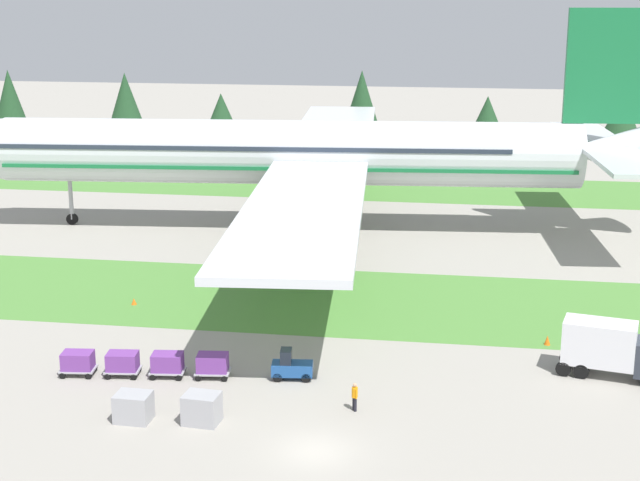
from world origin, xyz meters
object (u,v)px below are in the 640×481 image
cargo_dolly_third (123,362)px  taxiway_marker_1 (614,328)px  uld_container_0 (202,409)px  taxiway_marker_2 (134,301)px  cargo_dolly_second (167,363)px  uld_container_1 (133,407)px  catering_truck (614,348)px  taxiway_marker_3 (606,322)px  ground_crew_marshaller (355,396)px  cargo_dolly_fourth (78,361)px  taxiway_marker_0 (547,340)px  cargo_dolly_lead (213,364)px  baggage_tug (291,367)px  airliner (312,152)px

cargo_dolly_third → taxiway_marker_1: size_ratio=3.40×
uld_container_0 → taxiway_marker_2: 22.59m
cargo_dolly_second → taxiway_marker_2: cargo_dolly_second is taller
uld_container_1 → taxiway_marker_1: 35.04m
catering_truck → taxiway_marker_3: size_ratio=16.15×
ground_crew_marshaller → taxiway_marker_3: (16.63, 17.67, -0.72)m
cargo_dolly_third → taxiway_marker_2: size_ratio=4.57×
cargo_dolly_fourth → taxiway_marker_3: size_ratio=5.21×
cargo_dolly_fourth → taxiway_marker_2: size_ratio=4.57×
taxiway_marker_0 → catering_truck: bearing=-54.6°
catering_truck → ground_crew_marshaller: catering_truck is taller
cargo_dolly_second → cargo_dolly_fourth: bearing=-90.0°
ground_crew_marshaller → taxiway_marker_0: size_ratio=2.58×
cargo_dolly_second → taxiway_marker_1: cargo_dolly_second is taller
cargo_dolly_third → taxiway_marker_2: cargo_dolly_third is taller
cargo_dolly_second → taxiway_marker_3: size_ratio=5.21×
cargo_dolly_lead → cargo_dolly_third: bearing=-90.0°
taxiway_marker_1 → cargo_dolly_fourth: bearing=-159.3°
cargo_dolly_second → taxiway_marker_0: size_ratio=3.48×
cargo_dolly_lead → uld_container_1: 7.40m
taxiway_marker_0 → taxiway_marker_1: size_ratio=0.98×
cargo_dolly_third → cargo_dolly_fourth: 2.90m
taxiway_marker_1 → cargo_dolly_third: bearing=-158.1°
cargo_dolly_second → taxiway_marker_1: size_ratio=3.40×
baggage_tug → taxiway_marker_2: 19.56m
uld_container_0 → uld_container_1: size_ratio=1.00×
cargo_dolly_third → taxiway_marker_0: cargo_dolly_third is taller
uld_container_1 → ground_crew_marshaller: bearing=14.8°
cargo_dolly_fourth → cargo_dolly_third: bearing=90.0°
cargo_dolly_lead → uld_container_0: 6.61m
airliner → uld_container_1: airliner is taller
taxiway_marker_0 → taxiway_marker_1: 5.84m
taxiway_marker_2 → taxiway_marker_3: bearing=1.5°
ground_crew_marshaller → taxiway_marker_1: size_ratio=2.52×
cargo_dolly_second → cargo_dolly_third: (-2.88, -0.31, 0.00)m
ground_crew_marshaller → cargo_dolly_third: bearing=50.8°
airliner → uld_container_0: 46.71m
airliner → taxiway_marker_1: size_ratio=124.16×
taxiway_marker_0 → taxiway_marker_3: (4.61, 4.93, -0.11)m
uld_container_1 → taxiway_marker_0: 29.19m
taxiway_marker_2 → cargo_dolly_second: bearing=-62.4°
taxiway_marker_2 → cargo_dolly_third: bearing=-73.2°
cargo_dolly_lead → baggage_tug: bearing=90.0°
catering_truck → uld_container_0: 26.34m
cargo_dolly_second → uld_container_1: uld_container_1 is taller
cargo_dolly_fourth → taxiway_marker_3: cargo_dolly_fourth is taller
baggage_tug → cargo_dolly_lead: size_ratio=1.16×
cargo_dolly_lead → taxiway_marker_0: size_ratio=3.48×
uld_container_0 → uld_container_1: 3.97m
ground_crew_marshaller → taxiway_marker_0: 17.53m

